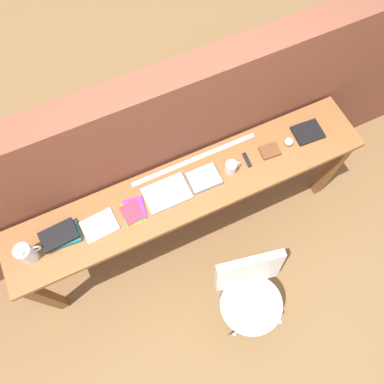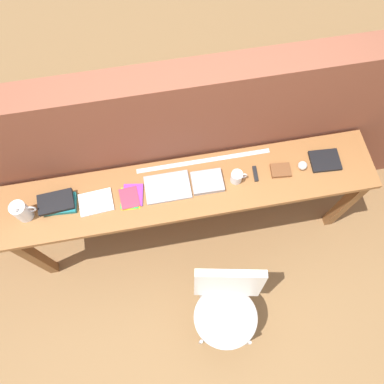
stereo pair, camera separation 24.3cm
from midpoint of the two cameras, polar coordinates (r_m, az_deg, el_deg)
The scene contains 16 objects.
ground_plane at distance 3.22m, azimuth -0.27°, elevation -10.24°, with size 40.00×40.00×0.00m, color olive.
brick_wall_back at distance 2.69m, azimuth -6.11°, elevation 5.76°, with size 6.00×0.20×1.58m, color brown.
sideboard at distance 2.59m, azimuth -3.13°, elevation -0.76°, with size 2.50×0.44×0.88m.
chair_white_moulded at distance 2.65m, azimuth 6.21°, elevation -15.40°, with size 0.52×0.53×0.89m.
pitcher_white at distance 2.50m, azimuth -26.52°, elevation -8.72°, with size 0.14×0.10×0.18m.
book_stack_leftmost at distance 2.49m, azimuth -22.01°, elevation -6.56°, with size 0.24×0.16×0.06m.
magazine_cycling at distance 2.46m, azimuth -16.67°, elevation -5.26°, with size 0.21×0.16×0.01m, color white.
pamphlet_pile_colourful at distance 2.44m, azimuth -11.72°, elevation -3.26°, with size 0.17×0.19×0.01m.
book_open_centre at distance 2.45m, azimuth -6.68°, elevation -0.52°, with size 0.30×0.20×0.02m, color #9E9EA3.
book_grey_hardcover at distance 2.46m, azimuth -0.96°, elevation 1.74°, with size 0.20×0.16×0.04m, color #9E9EA3.
mug at distance 2.47m, azimuth 3.23°, elevation 3.50°, with size 0.11×0.08×0.09m.
multitool_folded at distance 2.55m, azimuth 5.72°, elevation 4.57°, with size 0.02×0.11×0.02m, color black.
leather_journal_brown at distance 2.60m, azimuth 9.18°, elevation 5.88°, with size 0.13×0.10×0.02m, color brown.
sports_ball_small at distance 2.64m, azimuth 12.02°, elevation 7.22°, with size 0.06×0.06×0.06m, color silver.
book_repair_rightmost at distance 2.73m, azimuth 14.82°, elevation 8.51°, with size 0.20×0.16×0.02m, color black.
ruler_metal_back_edge at distance 2.55m, azimuth -2.35°, elevation 4.71°, with size 0.92×0.03×0.00m, color silver.
Camera 1 is at (-0.40, -0.60, 3.14)m, focal length 35.00 mm.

